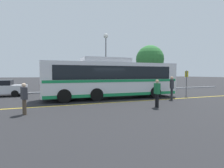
{
  "coord_description": "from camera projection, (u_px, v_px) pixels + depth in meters",
  "views": [
    {
      "loc": [
        -4.58,
        -13.76,
        2.06
      ],
      "look_at": [
        0.65,
        0.22,
        1.22
      ],
      "focal_mm": 28.0,
      "sensor_mm": 36.0,
      "label": 1
    }
  ],
  "objects": [
    {
      "name": "pedestrian_0",
      "position": [
        157.0,
        92.0,
        10.81
      ],
      "size": [
        0.25,
        0.43,
        1.73
      ],
      "rotation": [
        0.0,
        0.0,
        4.64
      ],
      "color": "black",
      "rests_on": "ground_plane"
    },
    {
      "name": "lane_strip_0",
      "position": [
        122.0,
        102.0,
        12.96
      ],
      "size": [
        31.32,
        0.2,
        0.01
      ],
      "primitive_type": "cube",
      "rotation": [
        0.0,
        0.0,
        1.57
      ],
      "color": "gold",
      "rests_on": "ground_plane"
    },
    {
      "name": "curb_strip",
      "position": [
        94.0,
        91.0,
        20.7
      ],
      "size": [
        39.32,
        0.36,
        0.15
      ],
      "primitive_type": "cube",
      "color": "#99999E",
      "rests_on": "ground_plane"
    },
    {
      "name": "pedestrian_1",
      "position": [
        24.0,
        97.0,
        8.87
      ],
      "size": [
        0.37,
        0.47,
        1.61
      ],
      "rotation": [
        0.0,
        0.0,
        1.98
      ],
      "color": "brown",
      "rests_on": "ground_plane"
    },
    {
      "name": "parked_car_1",
      "position": [
        74.0,
        86.0,
        18.66
      ],
      "size": [
        4.68,
        1.96,
        1.55
      ],
      "rotation": [
        0.0,
        0.0,
        -1.56
      ],
      "color": "silver",
      "rests_on": "ground_plane"
    },
    {
      "name": "ground_plane",
      "position": [
        106.0,
        99.0,
        14.59
      ],
      "size": [
        220.0,
        220.0,
        0.0
      ],
      "primitive_type": "plane",
      "color": "#262628"
    },
    {
      "name": "pedestrian_2",
      "position": [
        172.0,
        86.0,
        14.07
      ],
      "size": [
        0.37,
        0.47,
        1.87
      ],
      "rotation": [
        0.0,
        0.0,
        1.14
      ],
      "color": "#2D2D33",
      "rests_on": "ground_plane"
    },
    {
      "name": "street_lamp",
      "position": [
        106.0,
        47.0,
        22.43
      ],
      "size": [
        0.59,
        0.59,
        7.25
      ],
      "color": "#59595E",
      "rests_on": "ground_plane"
    },
    {
      "name": "transit_bus",
      "position": [
        112.0,
        78.0,
        14.92
      ],
      "size": [
        11.67,
        2.86,
        3.4
      ],
      "rotation": [
        0.0,
        0.0,
        -1.58
      ],
      "color": "silver",
      "rests_on": "ground_plane"
    },
    {
      "name": "bus_stop_sign",
      "position": [
        186.0,
        80.0,
        16.18
      ],
      "size": [
        0.07,
        0.4,
        2.4
      ],
      "rotation": [
        0.0,
        0.0,
        -1.58
      ],
      "color": "#59595E",
      "rests_on": "ground_plane"
    },
    {
      "name": "tree_0",
      "position": [
        150.0,
        59.0,
        28.89
      ],
      "size": [
        4.58,
        4.58,
        6.82
      ],
      "color": "#513823",
      "rests_on": "ground_plane"
    }
  ]
}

